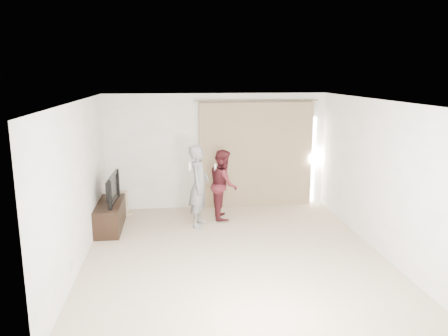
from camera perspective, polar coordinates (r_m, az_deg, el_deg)
The scene contains 10 objects.
floor at distance 7.66m, azimuth 1.25°, elevation -11.02°, with size 5.50×5.50×0.00m, color #C2AA92.
wall_back at distance 9.92m, azimuth -0.96°, elevation 2.21°, with size 5.00×0.04×2.60m, color white.
wall_left at distance 7.33m, azimuth -18.44°, elevation -2.02°, with size 0.04×5.50×2.60m.
ceiling at distance 7.05m, azimuth 1.35°, elevation 8.77°, with size 5.00×5.50×0.01m, color white.
curtain at distance 10.01m, azimuth 4.30°, elevation 1.70°, with size 2.80×0.11×2.46m.
tv_console at distance 9.01m, azimuth -14.65°, elevation -6.03°, with size 0.48×1.38×0.53m, color black.
tv at distance 8.86m, azimuth -14.84°, elevation -2.61°, with size 1.01×0.13×0.58m, color black.
scratching_post at distance 9.80m, azimuth -13.03°, elevation -4.77°, with size 0.39×0.39×0.52m.
person_man at distance 8.74m, azimuth -3.29°, elevation -2.33°, with size 0.56×0.69×1.66m.
person_woman at distance 9.23m, azimuth -0.08°, elevation -2.11°, with size 0.58×0.73×1.48m.
Camera 1 is at (-1.01, -6.97, 3.02)m, focal length 35.00 mm.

